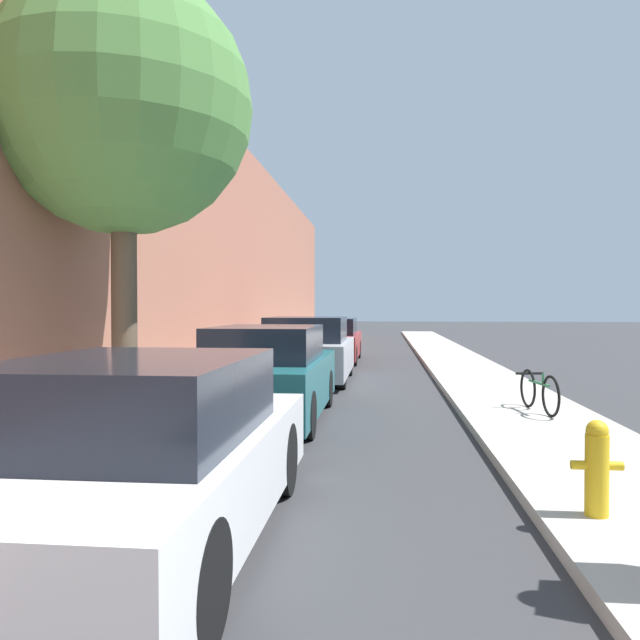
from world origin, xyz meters
name	(u,v)px	position (x,y,z in m)	size (l,w,h in m)	color
ground_plane	(354,378)	(0.00, 16.00, 0.00)	(120.00, 120.00, 0.00)	#333335
sidewalk_left	(236,374)	(-2.90, 16.00, 0.06)	(2.00, 52.00, 0.12)	#ADA89E
sidewalk_right	(477,377)	(2.90, 16.00, 0.06)	(2.00, 52.00, 0.12)	#ADA89E
building_facade_left	(182,233)	(-4.25, 16.00, 3.55)	(0.70, 52.00, 7.10)	#9E604C
parked_car_white	(141,457)	(-0.99, 5.49, 0.64)	(1.77, 4.07, 1.36)	black
parked_car_teal	(268,376)	(-1.01, 10.38, 0.68)	(1.68, 4.19, 1.42)	black
parked_car_silver	(308,351)	(-1.02, 15.23, 0.70)	(1.92, 4.11, 1.48)	black
parked_car_red	(331,341)	(-0.93, 20.42, 0.65)	(1.74, 4.56, 1.37)	black
street_tree_near	(123,107)	(-2.88, 9.52, 4.48)	(3.58, 3.58, 6.17)	brown
fire_hydrant	(597,466)	(2.33, 6.14, 0.50)	(0.38, 0.17, 0.73)	gold
bicycle	(539,391)	(3.05, 10.84, 0.43)	(0.44, 1.47, 0.61)	black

